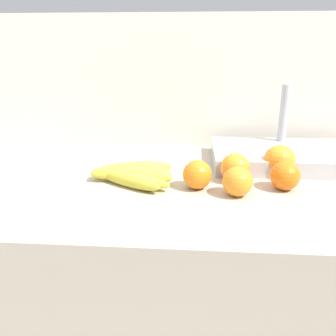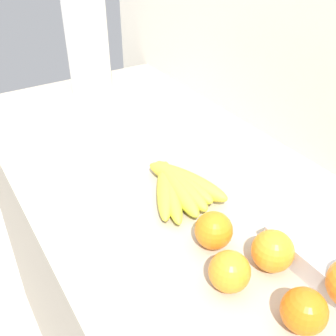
{
  "view_description": "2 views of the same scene",
  "coord_description": "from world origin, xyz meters",
  "views": [
    {
      "loc": [
        0.09,
        -0.79,
        1.2
      ],
      "look_at": [
        0.04,
        -0.03,
        0.94
      ],
      "focal_mm": 37.24,
      "sensor_mm": 36.0,
      "label": 1
    },
    {
      "loc": [
        0.5,
        -0.39,
        1.41
      ],
      "look_at": [
        -0.03,
        -0.06,
        0.99
      ],
      "focal_mm": 43.36,
      "sensor_mm": 36.0,
      "label": 2
    }
  ],
  "objects": [
    {
      "name": "counter",
      "position": [
        0.0,
        0.0,
        0.45
      ],
      "size": [
        1.54,
        0.61,
        0.9
      ],
      "primitive_type": "cube",
      "color": "#ADA08C",
      "rests_on": "ground"
    },
    {
      "name": "wall_back",
      "position": [
        0.0,
        0.34,
        0.65
      ],
      "size": [
        1.94,
        0.06,
        1.3
      ],
      "primitive_type": "cube",
      "color": "silver",
      "rests_on": "ground"
    },
    {
      "name": "banana_bunch",
      "position": [
        -0.05,
        -0.02,
        0.92
      ],
      "size": [
        0.21,
        0.17,
        0.04
      ],
      "color": "gold",
      "rests_on": "counter"
    },
    {
      "name": "orange_far_right",
      "position": [
        0.19,
        -0.0,
        0.93
      ],
      "size": [
        0.07,
        0.07,
        0.07
      ],
      "primitive_type": "sphere",
      "color": "orange",
      "rests_on": "counter"
    },
    {
      "name": "orange_back_right",
      "position": [
        0.1,
        -0.05,
        0.93
      ],
      "size": [
        0.07,
        0.07,
        0.07
      ],
      "primitive_type": "sphere",
      "color": "orange",
      "rests_on": "counter"
    },
    {
      "name": "orange_back_left",
      "position": [
        0.19,
        -0.08,
        0.93
      ],
      "size": [
        0.07,
        0.07,
        0.07
      ],
      "primitive_type": "sphere",
      "color": "orange",
      "rests_on": "counter"
    },
    {
      "name": "orange_right",
      "position": [
        0.3,
        -0.04,
        0.93
      ],
      "size": [
        0.07,
        0.07,
        0.07
      ],
      "primitive_type": "sphere",
      "color": "orange",
      "rests_on": "counter"
    },
    {
      "name": "orange_front",
      "position": [
        0.31,
        0.05,
        0.94
      ],
      "size": [
        0.08,
        0.08,
        0.08
      ],
      "primitive_type": "sphere",
      "color": "orange",
      "rests_on": "counter"
    },
    {
      "name": "sink_basin",
      "position": [
        0.35,
        0.15,
        0.92
      ],
      "size": [
        0.4,
        0.25,
        0.21
      ],
      "color": "#B7BABF",
      "rests_on": "counter"
    }
  ]
}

